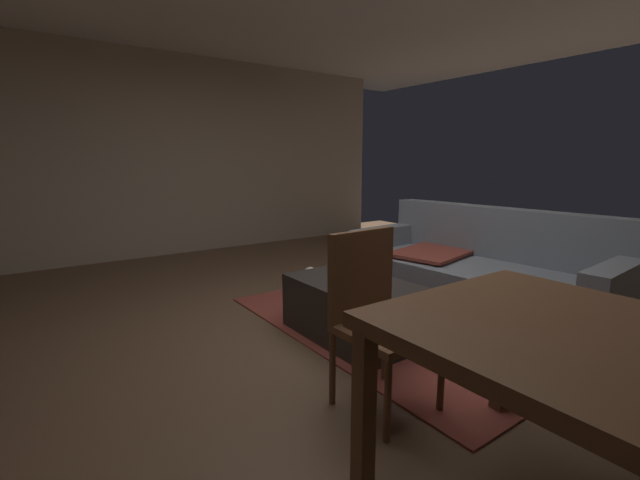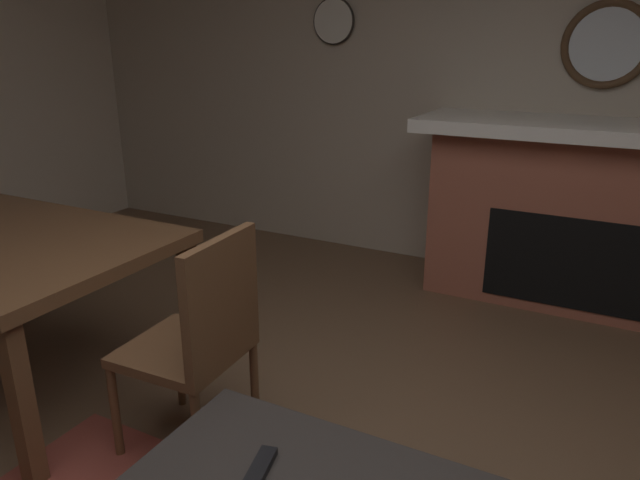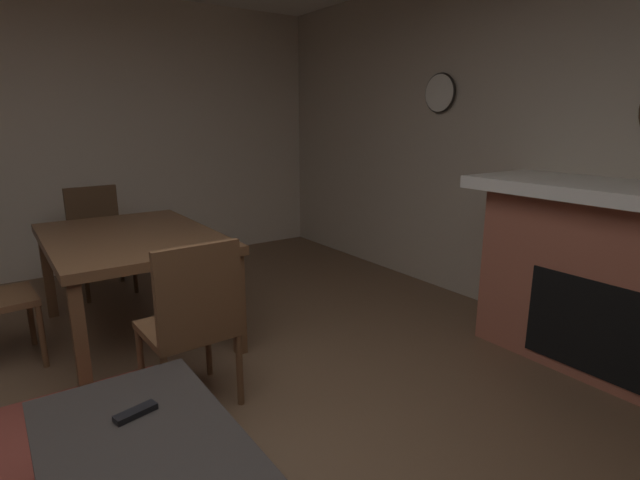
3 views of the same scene
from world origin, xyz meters
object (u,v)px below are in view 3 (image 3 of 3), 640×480
at_px(dining_chair_east, 98,233).
at_px(dining_chair_west, 193,317).
at_px(wall_clock, 440,93).
at_px(fireplace, 639,285).
at_px(dining_table, 131,244).
at_px(tv_remote, 136,412).

height_order(dining_chair_east, dining_chair_west, same).
height_order(dining_chair_east, wall_clock, wall_clock).
bearing_deg(dining_chair_east, wall_clock, -122.57).
xyz_separation_m(fireplace, dining_table, (2.32, 2.25, 0.09)).
bearing_deg(tv_remote, wall_clock, -80.00).
height_order(dining_chair_west, wall_clock, wall_clock).
relative_size(dining_chair_east, wall_clock, 2.78).
distance_m(dining_table, wall_clock, 2.79).
xyz_separation_m(fireplace, wall_clock, (1.85, -0.29, 1.15)).
xyz_separation_m(dining_table, dining_chair_east, (1.16, 0.01, -0.14)).
bearing_deg(dining_chair_west, dining_chair_east, 0.23).
height_order(dining_table, wall_clock, wall_clock).
height_order(tv_remote, dining_chair_west, dining_chair_west).
relative_size(fireplace, dining_chair_east, 2.14).
xyz_separation_m(dining_table, dining_chair_west, (-1.16, -0.00, -0.14)).
distance_m(fireplace, dining_table, 3.23).
bearing_deg(wall_clock, fireplace, 171.22).
height_order(tv_remote, wall_clock, wall_clock).
xyz_separation_m(dining_chair_east, wall_clock, (-1.63, -2.55, 1.21)).
bearing_deg(dining_chair_east, fireplace, -146.95).
xyz_separation_m(fireplace, tv_remote, (0.60, 2.69, -0.14)).
distance_m(tv_remote, dining_chair_west, 0.71).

